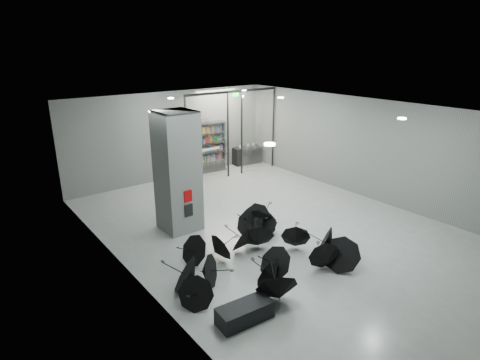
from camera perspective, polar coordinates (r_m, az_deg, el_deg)
room at (r=12.71m, az=5.24°, el=4.70°), size 14.00×14.02×4.01m
column at (r=13.10m, az=-8.99°, el=1.14°), size 1.20×1.20×4.00m
fire_cabinet at (r=12.80m, az=-7.49°, el=-2.30°), size 0.28×0.04×0.38m
info_panel at (r=12.99m, az=-7.39°, el=-4.36°), size 0.30×0.03×0.42m
exit_sign at (r=18.06m, az=-0.62°, el=12.14°), size 0.30×0.06×0.15m
glass_partition at (r=18.47m, az=-1.00°, el=7.14°), size 5.06×0.08×4.00m
bench at (r=9.43m, az=0.69°, el=-18.55°), size 1.34×0.66×0.42m
bookshelf at (r=19.25m, az=-5.13°, el=4.58°), size 2.23×0.66×2.42m
shop_counter at (r=20.81m, az=0.96°, el=3.58°), size 1.56×0.78×0.90m
umbrella_cluster at (r=11.56m, az=3.27°, el=-10.28°), size 5.52×4.81×1.28m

